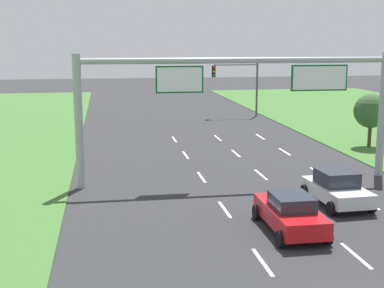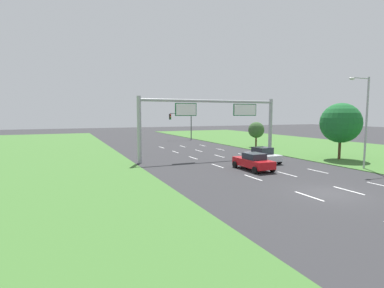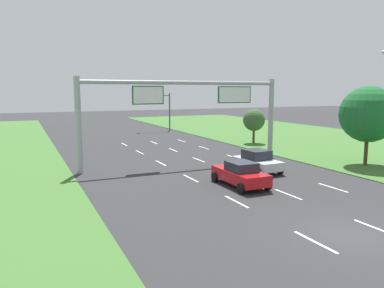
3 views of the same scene
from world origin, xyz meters
name	(u,v)px [view 3 (image 3 of 3)]	position (x,y,z in m)	size (l,w,h in m)	color
ground_plane	(347,235)	(0.00, 0.00, 0.00)	(200.00, 200.00, 0.00)	#2D2D30
lane_dashes_inner_left	(236,202)	(-1.75, 6.00, 0.00)	(0.14, 50.40, 0.01)	white
lane_dashes_inner_right	(288,194)	(1.75, 6.00, 0.00)	(0.14, 50.40, 0.01)	white
lane_dashes_slip	(333,188)	(5.25, 6.00, 0.00)	(0.14, 50.40, 0.01)	white
car_near_red	(257,161)	(3.63, 11.91, 0.80)	(2.33, 4.07, 1.63)	silver
car_lead_silver	(240,174)	(0.23, 8.79, 0.78)	(2.10, 4.33, 1.57)	red
sign_gantry	(188,104)	(0.22, 16.80, 4.88)	(17.24, 0.44, 7.00)	#9EA0A5
traffic_light_mast	(157,105)	(6.31, 41.55, 3.87)	(4.76, 0.49, 5.60)	#47494F
roadside_tree_mid	(368,114)	(12.76, 10.08, 4.14)	(4.44, 4.44, 6.36)	#513823
roadside_tree_far	(254,120)	(11.76, 24.43, 2.66)	(2.46, 2.46, 3.91)	#513823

